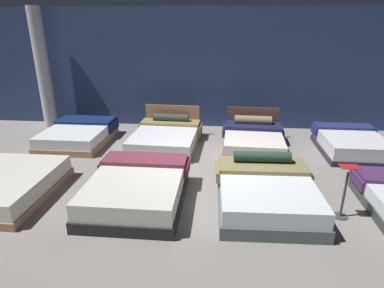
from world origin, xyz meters
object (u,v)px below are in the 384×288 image
bed_2 (266,192)px  support_pillar (43,69)px  bed_5 (166,137)px  bed_0 (7,186)px  bed_1 (137,189)px  bed_6 (253,139)px  price_sign (343,198)px  bed_4 (79,134)px  bed_7 (351,144)px

bed_2 → support_pillar: size_ratio=0.58×
bed_5 → support_pillar: size_ratio=0.61×
bed_0 → bed_5: 3.83m
bed_2 → bed_1: bearing=179.8°
support_pillar → bed_0: bearing=-71.4°
bed_2 → bed_6: bed_6 is taller
bed_0 → price_sign: (5.90, -0.12, 0.14)m
bed_5 → bed_4: bearing=-177.8°
bed_7 → bed_5: bearing=179.6°
bed_0 → support_pillar: bearing=108.6°
bed_1 → bed_7: bed_1 is taller
bed_5 → bed_6: bed_6 is taller
price_sign → bed_5: bearing=138.4°
bed_4 → bed_5: (2.39, -0.01, 0.00)m
bed_5 → bed_6: bearing=3.2°
bed_2 → bed_5: (-2.24, 2.82, -0.04)m
bed_5 → price_sign: 4.61m
bed_7 → support_pillar: 8.83m
bed_2 → support_pillar: (-6.16, 4.23, 1.48)m
price_sign → bed_1: bearing=177.2°
bed_5 → bed_2: bearing=-49.1°
price_sign → support_pillar: bearing=148.8°
bed_2 → price_sign: price_sign is taller
bed_4 → bed_7: bearing=-0.7°
bed_0 → bed_1: (2.44, 0.04, 0.05)m
bed_0 → bed_4: bearing=88.7°
bed_1 → bed_6: bearing=51.7°
bed_2 → support_pillar: bearing=143.6°
bed_2 → price_sign: 1.23m
bed_1 → bed_4: bed_1 is taller
bed_0 → support_pillar: support_pillar is taller
bed_1 → support_pillar: size_ratio=0.59×
bed_5 → price_sign: price_sign is taller
bed_4 → price_sign: bearing=-27.8°
bed_4 → support_pillar: size_ratio=0.59×
bed_2 → bed_6: size_ratio=1.02×
bed_0 → price_sign: size_ratio=2.27×
bed_1 → bed_6: bed_6 is taller
bed_7 → bed_1: bearing=-148.4°
bed_2 → bed_5: 3.61m
bed_6 → price_sign: size_ratio=2.17×
bed_0 → bed_7: bearing=21.9°
bed_4 → price_sign: size_ratio=2.25×
bed_1 → bed_6: (2.29, 2.92, -0.02)m
bed_5 → bed_1: bearing=-88.0°
bed_4 → bed_2: bearing=-31.5°
price_sign → bed_0: bearing=178.8°
bed_7 → support_pillar: bearing=170.7°
bed_0 → bed_6: 5.58m
bed_6 → bed_4: bearing=-177.3°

